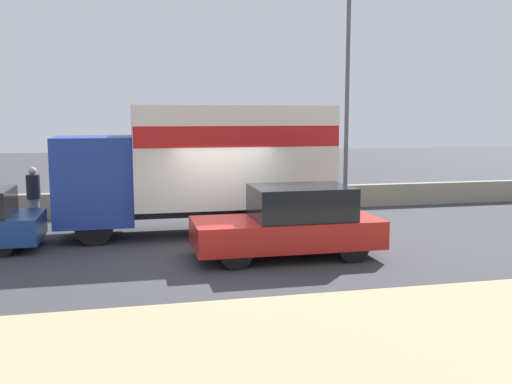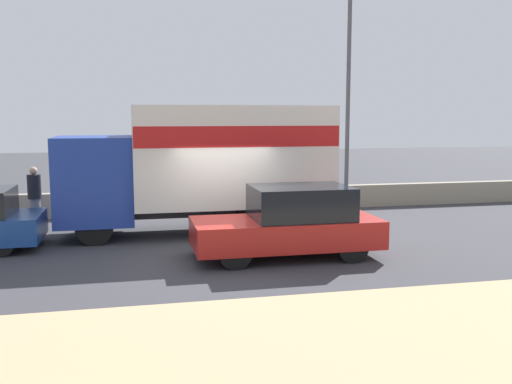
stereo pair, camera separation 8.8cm
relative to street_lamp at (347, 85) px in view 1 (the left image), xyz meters
name	(u,v)px [view 1 (the left image)]	position (x,y,z in m)	size (l,w,h in m)	color
ground_plane	(234,254)	(-4.92, -5.40, -4.24)	(80.00, 80.00, 0.00)	#38383D
dirt_shoulder_foreground	(318,360)	(-4.92, -11.44, -4.22)	(60.00, 5.35, 0.04)	tan
stone_wall_backdrop	(201,201)	(-4.92, 0.60, -3.85)	(60.00, 0.35, 0.78)	gray
street_lamp	(347,85)	(0.00, 0.00, 0.00)	(0.56, 0.28, 7.37)	#4C4C51
box_truck	(208,160)	(-5.14, -2.78, -2.21)	(7.34, 2.59, 3.50)	navy
car_hatchback	(291,223)	(-3.68, -5.94, -3.43)	(4.27, 1.78, 1.64)	#B21E19
pedestrian	(34,196)	(-9.98, -0.87, -3.32)	(0.38, 0.38, 1.77)	slate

